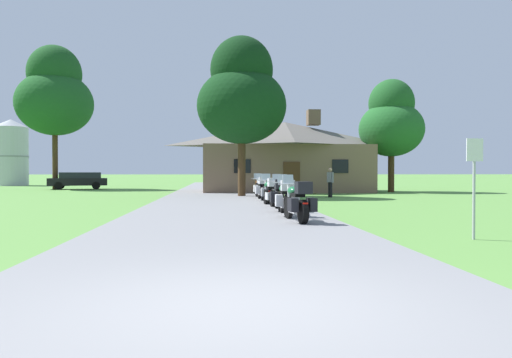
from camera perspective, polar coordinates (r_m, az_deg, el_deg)
name	(u,v)px	position (r m, az deg, el deg)	size (l,w,h in m)	color
ground_plane	(222,199)	(24.89, -4.12, -2.45)	(500.00, 500.00, 0.00)	#56893D
asphalt_driveway	(222,201)	(22.89, -4.08, -2.66)	(6.40, 80.00, 0.06)	slate
motorcycle_green_nearest_to_camera	(298,202)	(13.08, 5.06, -2.77)	(0.87, 2.08, 1.30)	black
motorcycle_green_second_in_row	(286,198)	(15.02, 3.59, -2.30)	(0.73, 2.08, 1.30)	black
motorcycle_black_third_in_row	(280,195)	(16.92, 2.85, -1.95)	(0.73, 2.08, 1.30)	black
motorcycle_green_fourth_in_row	(270,192)	(19.34, 1.69, -1.56)	(0.68, 2.08, 1.30)	black
motorcycle_yellow_fifth_in_row	(269,191)	(21.02, 1.54, -1.40)	(0.73, 2.08, 1.30)	black
motorcycle_silver_sixth_in_row	(262,189)	(23.35, 0.71, -1.17)	(0.75, 2.08, 1.30)	black
motorcycle_orange_farthest_in_row	(259,187)	(25.43, 0.42, -1.01)	(0.79, 2.08, 1.30)	black
stone_lodge	(285,156)	(34.41, 3.50, 2.79)	(12.33, 6.62, 5.94)	brown
bystander_gray_shirt_near_lodge	(330,181)	(26.97, 8.92, -0.22)	(0.33, 0.52, 1.67)	black
metal_signpost_roadside	(474,176)	(11.01, 24.77, 0.34)	(0.36, 0.06, 2.14)	#9EA0A5
tree_left_far	(55,95)	(43.22, -23.05, 9.31)	(6.21, 6.21, 11.92)	#422D19
tree_by_lodge_front	(242,95)	(27.50, -1.74, 10.02)	(5.12, 5.12, 9.18)	#422D19
tree_right_of_lodge	(391,122)	(35.36, 15.97, 6.65)	(4.59, 4.59, 8.04)	#422D19
metal_silo_distant	(11,152)	(56.09, -27.39, 2.86)	(3.50, 3.50, 6.96)	#B2B7BC
parked_black_suv_far_left	(79,180)	(41.84, -20.52, -0.10)	(4.89, 2.79, 1.40)	black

